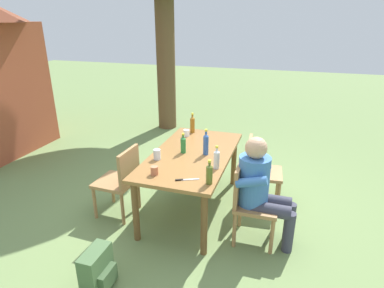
% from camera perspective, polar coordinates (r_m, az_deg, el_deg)
% --- Properties ---
extents(ground_plane, '(24.00, 24.00, 0.00)m').
position_cam_1_polar(ground_plane, '(4.19, 0.00, -11.11)').
color(ground_plane, '#6B844C').
extents(dining_table, '(1.73, 0.91, 0.75)m').
position_cam_1_polar(dining_table, '(3.88, 0.00, -2.86)').
color(dining_table, olive).
rests_on(dining_table, ground_plane).
extents(chair_near_left, '(0.45, 0.45, 0.87)m').
position_cam_1_polar(chair_near_left, '(3.48, 10.09, -9.52)').
color(chair_near_left, '#A37547').
rests_on(chair_near_left, ground_plane).
extents(chair_near_right, '(0.48, 0.48, 0.87)m').
position_cam_1_polar(chair_near_right, '(4.16, 11.62, -4.19)').
color(chair_near_right, '#A37547').
rests_on(chair_near_right, ground_plane).
extents(chair_far_left, '(0.46, 0.46, 0.87)m').
position_cam_1_polar(chair_far_left, '(3.91, -12.44, -5.97)').
color(chair_far_left, '#A37547').
rests_on(chair_far_left, ground_plane).
extents(person_in_white_shirt, '(0.47, 0.61, 1.18)m').
position_cam_1_polar(person_in_white_shirt, '(3.39, 12.11, -7.32)').
color(person_in_white_shirt, '#3D70B2').
rests_on(person_in_white_shirt, ground_plane).
extents(bottle_clear, '(0.06, 0.06, 0.26)m').
position_cam_1_polar(bottle_clear, '(3.44, 4.37, -2.61)').
color(bottle_clear, white).
rests_on(bottle_clear, dining_table).
extents(bottle_green, '(0.06, 0.06, 0.25)m').
position_cam_1_polar(bottle_green, '(3.82, -1.57, -0.06)').
color(bottle_green, '#287A38').
rests_on(bottle_green, dining_table).
extents(bottle_blue, '(0.06, 0.06, 0.31)m').
position_cam_1_polar(bottle_blue, '(3.77, 2.47, 0.06)').
color(bottle_blue, '#2D56A3').
rests_on(bottle_blue, dining_table).
extents(bottle_olive, '(0.06, 0.06, 0.25)m').
position_cam_1_polar(bottle_olive, '(3.12, 3.09, -5.26)').
color(bottle_olive, '#566623').
rests_on(bottle_olive, dining_table).
extents(bottle_amber, '(0.06, 0.06, 0.28)m').
position_cam_1_polar(bottle_amber, '(4.50, 0.08, 3.54)').
color(bottle_amber, '#996019').
rests_on(bottle_amber, dining_table).
extents(cup_glass, '(0.08, 0.08, 0.12)m').
position_cam_1_polar(cup_glass, '(3.68, -6.21, -1.85)').
color(cup_glass, silver).
rests_on(cup_glass, dining_table).
extents(cup_terracotta, '(0.08, 0.08, 0.09)m').
position_cam_1_polar(cup_terracotta, '(3.34, -6.67, -4.68)').
color(cup_terracotta, '#BC6B47').
rests_on(cup_terracotta, dining_table).
extents(cup_white, '(0.08, 0.08, 0.09)m').
position_cam_1_polar(cup_white, '(4.38, -1.00, 1.97)').
color(cup_white, white).
rests_on(cup_white, dining_table).
extents(table_knife, '(0.12, 0.23, 0.01)m').
position_cam_1_polar(table_knife, '(3.23, -1.20, -6.32)').
color(table_knife, silver).
rests_on(table_knife, dining_table).
extents(backpack_by_near_side, '(0.32, 0.22, 0.39)m').
position_cam_1_polar(backpack_by_near_side, '(3.16, -16.36, -20.60)').
color(backpack_by_near_side, '#47663D').
rests_on(backpack_by_near_side, ground_plane).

